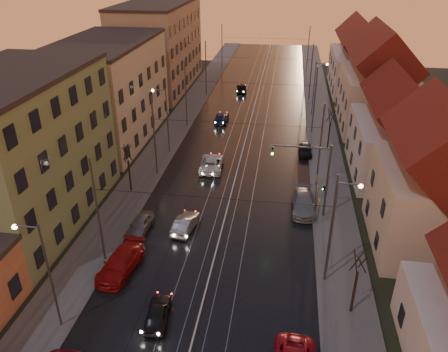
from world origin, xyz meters
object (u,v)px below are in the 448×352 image
at_px(parked_left_2, 120,263).
at_px(street_lamp_0, 43,267).
at_px(street_lamp_2, 165,114).
at_px(driving_car_1, 185,223).
at_px(driving_car_2, 212,163).
at_px(traffic_light_mast, 317,172).
at_px(parked_right_1, 303,203).
at_px(driving_car_0, 158,313).
at_px(parked_left_3, 140,224).
at_px(driving_car_4, 242,88).
at_px(parked_right_2, 305,150).
at_px(street_lamp_3, 317,84).
at_px(street_lamp_1, 338,219).
at_px(driving_car_3, 221,118).

bearing_deg(parked_left_2, street_lamp_0, -103.29).
xyz_separation_m(street_lamp_2, driving_car_1, (5.94, -15.91, -4.22)).
relative_size(driving_car_2, parked_left_2, 1.00).
height_order(traffic_light_mast, parked_right_1, traffic_light_mast).
height_order(street_lamp_2, driving_car_0, street_lamp_2).
xyz_separation_m(parked_left_3, parked_right_1, (14.24, 5.57, 0.10)).
bearing_deg(driving_car_2, street_lamp_0, 72.21).
relative_size(driving_car_4, parked_right_2, 1.10).
relative_size(driving_car_2, parked_right_2, 1.37).
xyz_separation_m(street_lamp_3, traffic_light_mast, (-1.11, -28.00, -0.29)).
height_order(street_lamp_0, driving_car_0, street_lamp_0).
height_order(parked_left_2, parked_right_2, parked_left_2).
bearing_deg(traffic_light_mast, driving_car_0, -126.11).
relative_size(traffic_light_mast, parked_right_1, 1.38).
height_order(parked_left_2, parked_right_1, parked_left_2).
bearing_deg(driving_car_0, street_lamp_2, -82.46).
height_order(driving_car_0, driving_car_2, driving_car_2).
bearing_deg(street_lamp_2, street_lamp_0, -90.00).
distance_m(traffic_light_mast, driving_car_4, 40.37).
bearing_deg(street_lamp_3, driving_car_1, -111.04).
distance_m(street_lamp_1, parked_left_2, 16.62).
xyz_separation_m(driving_car_0, parked_left_3, (-4.44, 9.93, 0.04)).
height_order(parked_left_2, parked_left_3, parked_left_2).
bearing_deg(driving_car_1, driving_car_3, -80.15).
xyz_separation_m(street_lamp_1, driving_car_0, (-11.74, -6.57, -4.26)).
bearing_deg(street_lamp_1, parked_right_2, 93.95).
height_order(street_lamp_2, parked_right_2, street_lamp_2).
bearing_deg(street_lamp_1, traffic_light_mast, 97.91).
bearing_deg(parked_left_2, traffic_light_mast, 41.66).
height_order(street_lamp_0, driving_car_1, street_lamp_0).
bearing_deg(parked_right_2, parked_left_2, -122.64).
bearing_deg(driving_car_1, parked_right_1, -147.01).
bearing_deg(street_lamp_2, driving_car_0, -76.32).
distance_m(street_lamp_3, driving_car_1, 34.45).
height_order(street_lamp_0, parked_right_1, street_lamp_0).
height_order(street_lamp_2, parked_left_3, street_lamp_2).
bearing_deg(parked_left_2, driving_car_0, -39.18).
xyz_separation_m(street_lamp_2, driving_car_2, (6.17, -3.68, -4.16)).
distance_m(driving_car_4, parked_right_1, 39.07).
xyz_separation_m(traffic_light_mast, parked_left_2, (-14.86, -10.09, -3.83)).
relative_size(street_lamp_0, driving_car_1, 1.99).
height_order(street_lamp_0, driving_car_4, street_lamp_0).
relative_size(street_lamp_2, driving_car_0, 2.19).
xyz_separation_m(driving_car_3, parked_right_2, (11.70, -9.66, 0.02)).
bearing_deg(driving_car_2, driving_car_4, -93.69).
bearing_deg(driving_car_3, street_lamp_0, 82.09).
bearing_deg(parked_left_2, driving_car_3, 92.77).
height_order(driving_car_3, parked_left_3, parked_left_3).
bearing_deg(driving_car_4, street_lamp_2, 69.96).
bearing_deg(parked_left_3, street_lamp_0, -96.39).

